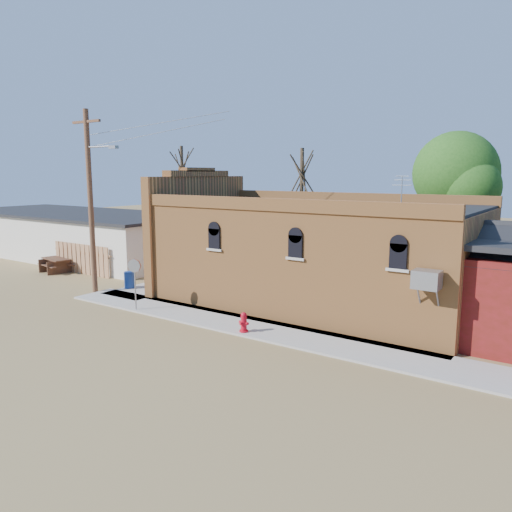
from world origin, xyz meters
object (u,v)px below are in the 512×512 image
Objects in this scene: fire_hydrant at (244,322)px; trash_barrel at (130,280)px; picnic_table at (56,263)px; brick_bar at (308,253)px; utility_pole at (91,198)px; stop_sign at (135,271)px.

trash_barrel is (-9.16, 2.53, 0.05)m from fire_hydrant.
trash_barrel is 7.21m from picnic_table.
brick_bar is at bearing 17.99° from picnic_table.
fire_hydrant is (10.01, -1.06, -4.32)m from utility_pole.
brick_bar is 10.96m from utility_pole.
picnic_table is at bearing -172.07° from fire_hydrant.
utility_pole is at bearing -167.51° from fire_hydrant.
utility_pole is 5.35m from stop_sign.
picnic_table is (-6.35, 2.00, -4.21)m from utility_pole.
utility_pole is at bearing -119.84° from trash_barrel.
brick_bar is at bearing 23.69° from utility_pole.
stop_sign is at bearing -37.86° from trash_barrel.
trash_barrel is at bearing 144.55° from stop_sign.
brick_bar is 7.31× the size of stop_sign.
trash_barrel is at bearing 5.70° from picnic_table.
picnic_table is (-10.63, 3.20, -1.24)m from stop_sign.
utility_pole reaches higher than picnic_table.
picnic_table is at bearing -171.91° from brick_bar.
brick_bar is 16.39m from picnic_table.
stop_sign is at bearing -135.05° from brick_bar.
utility_pole is (-9.79, -4.29, 2.43)m from brick_bar.
stop_sign is 11.17m from picnic_table.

